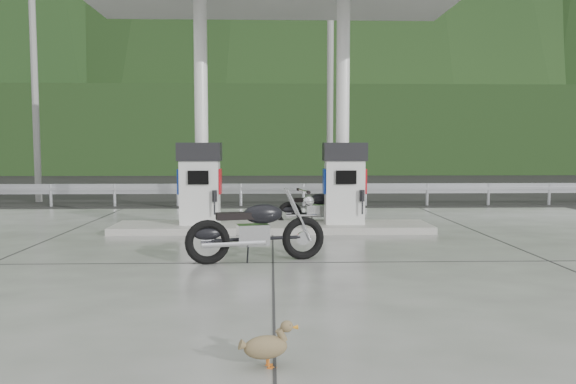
{
  "coord_description": "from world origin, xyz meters",
  "views": [
    {
      "loc": [
        -0.02,
        -9.88,
        1.87
      ],
      "look_at": [
        0.3,
        1.0,
        1.0
      ],
      "focal_mm": 35.0,
      "sensor_mm": 36.0,
      "label": 1
    }
  ],
  "objects_px": {
    "gas_pump_left": "(200,184)",
    "motorcycle_left": "(317,208)",
    "gas_pump_right": "(344,183)",
    "duck": "(266,348)",
    "motorcycle_right": "(256,231)"
  },
  "relations": [
    {
      "from": "gas_pump_left",
      "to": "motorcycle_left",
      "type": "xyz_separation_m",
      "value": [
        2.65,
        0.68,
        -0.63
      ]
    },
    {
      "from": "gas_pump_right",
      "to": "duck",
      "type": "height_order",
      "value": "gas_pump_right"
    },
    {
      "from": "duck",
      "to": "gas_pump_left",
      "type": "bearing_deg",
      "value": 88.7
    },
    {
      "from": "motorcycle_left",
      "to": "gas_pump_right",
      "type": "bearing_deg",
      "value": -54.66
    },
    {
      "from": "gas_pump_left",
      "to": "motorcycle_right",
      "type": "bearing_deg",
      "value": -68.52
    },
    {
      "from": "gas_pump_right",
      "to": "motorcycle_right",
      "type": "relative_size",
      "value": 0.84
    },
    {
      "from": "motorcycle_right",
      "to": "duck",
      "type": "relative_size",
      "value": 4.65
    },
    {
      "from": "gas_pump_right",
      "to": "duck",
      "type": "relative_size",
      "value": 3.91
    },
    {
      "from": "gas_pump_left",
      "to": "motorcycle_right",
      "type": "xyz_separation_m",
      "value": [
        1.33,
        -3.38,
        -0.54
      ]
    },
    {
      "from": "gas_pump_left",
      "to": "motorcycle_right",
      "type": "height_order",
      "value": "gas_pump_left"
    },
    {
      "from": "gas_pump_right",
      "to": "gas_pump_left",
      "type": "bearing_deg",
      "value": 180.0
    },
    {
      "from": "motorcycle_left",
      "to": "motorcycle_right",
      "type": "xyz_separation_m",
      "value": [
        -1.31,
        -4.06,
        0.09
      ]
    },
    {
      "from": "gas_pump_left",
      "to": "duck",
      "type": "distance_m",
      "value": 7.97
    },
    {
      "from": "motorcycle_left",
      "to": "motorcycle_right",
      "type": "distance_m",
      "value": 4.27
    },
    {
      "from": "duck",
      "to": "motorcycle_right",
      "type": "bearing_deg",
      "value": 80.12
    }
  ]
}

